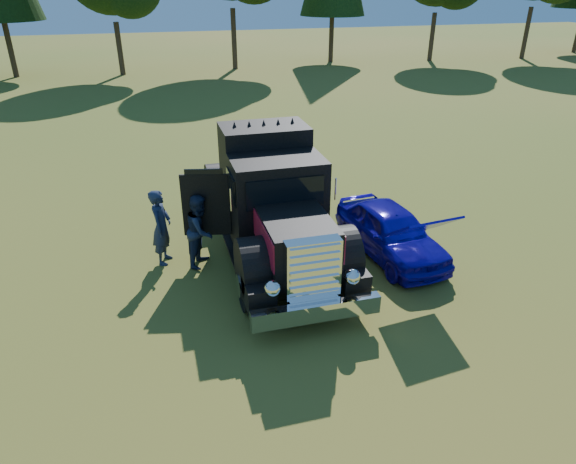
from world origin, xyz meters
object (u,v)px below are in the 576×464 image
Objects in this scene: diamond_t_truck at (273,207)px; spectator_far at (201,230)px; hotrod_coupe at (391,231)px; spectator_near at (161,227)px.

diamond_t_truck is 1.78m from spectator_far.
hotrod_coupe reaches higher than spectator_near.
diamond_t_truck is 4.10× the size of spectator_far.
spectator_near is (-5.35, 1.08, 0.29)m from hotrod_coupe.
hotrod_coupe is at bearing -82.09° from spectator_near.
diamond_t_truck reaches higher than spectator_near.
spectator_far is at bearing 179.51° from diamond_t_truck.
spectator_near is 1.05× the size of spectator_far.
spectator_near is 0.93m from spectator_far.
hotrod_coupe is (2.75, -0.74, -0.65)m from diamond_t_truck.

